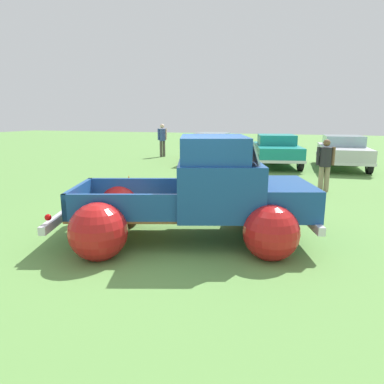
% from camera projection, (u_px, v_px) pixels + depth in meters
% --- Properties ---
extents(ground_plane, '(80.00, 80.00, 0.00)m').
position_uv_depth(ground_plane, '(183.00, 238.00, 6.53)').
color(ground_plane, '#609347').
extents(vintage_pickup_truck, '(4.99, 3.78, 1.96)m').
position_uv_depth(vintage_pickup_truck, '(204.00, 199.00, 6.36)').
color(vintage_pickup_truck, black).
rests_on(vintage_pickup_truck, ground).
extents(show_car_0, '(2.02, 4.71, 1.43)m').
position_uv_depth(show_car_0, '(212.00, 146.00, 17.57)').
color(show_car_0, black).
rests_on(show_car_0, ground).
extents(show_car_1, '(2.71, 4.44, 1.43)m').
position_uv_depth(show_car_1, '(276.00, 149.00, 15.83)').
color(show_car_1, black).
rests_on(show_car_1, ground).
extents(show_car_2, '(2.10, 4.28, 1.43)m').
position_uv_depth(show_car_2, '(343.00, 151.00, 15.12)').
color(show_car_2, black).
rests_on(show_car_2, ground).
extents(spectator_1, '(0.48, 0.48, 1.84)m').
position_uv_depth(spectator_1, '(162.00, 138.00, 19.37)').
color(spectator_1, '#4C4742').
rests_on(spectator_1, ground).
extents(spectator_2, '(0.54, 0.38, 1.59)m').
position_uv_depth(spectator_2, '(325.00, 162.00, 10.37)').
color(spectator_2, gray).
rests_on(spectator_2, ground).
extents(lane_cone_0, '(0.36, 0.36, 0.63)m').
position_uv_depth(lane_cone_0, '(129.00, 186.00, 9.79)').
color(lane_cone_0, black).
rests_on(lane_cone_0, ground).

